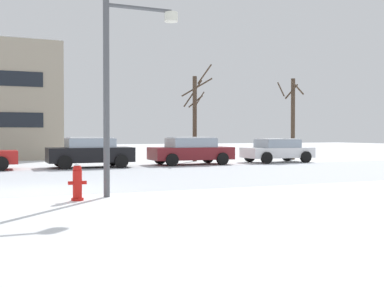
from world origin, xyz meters
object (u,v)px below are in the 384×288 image
(parked_car_black, at_px, (90,152))
(street_lamp, at_px, (122,74))
(parked_car_white, at_px, (277,150))
(fire_hydrant, at_px, (77,182))
(parked_car_maroon, at_px, (191,150))

(parked_car_black, bearing_deg, street_lamp, -96.20)
(parked_car_white, bearing_deg, fire_hydrant, -138.54)
(fire_hydrant, height_order, parked_car_maroon, parked_car_maroon)
(parked_car_black, height_order, parked_car_white, parked_car_black)
(street_lamp, distance_m, parked_car_maroon, 13.13)
(street_lamp, bearing_deg, parked_car_white, 43.25)
(street_lamp, distance_m, parked_car_black, 11.31)
(parked_car_maroon, relative_size, parked_car_white, 1.10)
(fire_hydrant, distance_m, parked_car_maroon, 13.88)
(parked_car_maroon, bearing_deg, fire_hydrant, -123.80)
(parked_car_maroon, distance_m, parked_car_white, 5.32)
(street_lamp, bearing_deg, fire_hydrant, -162.23)
(parked_car_black, bearing_deg, parked_car_maroon, 1.68)
(street_lamp, bearing_deg, parked_car_maroon, 59.69)
(fire_hydrant, distance_m, parked_car_black, 11.63)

